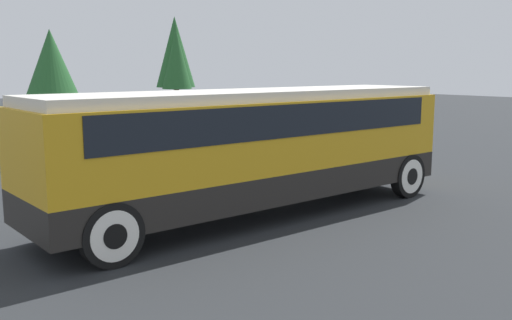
% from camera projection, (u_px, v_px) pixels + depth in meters
% --- Properties ---
extents(ground_plane, '(120.00, 120.00, 0.00)m').
position_uv_depth(ground_plane, '(256.00, 215.00, 13.83)').
color(ground_plane, '#26282B').
extents(tour_bus, '(10.91, 2.62, 3.02)m').
position_uv_depth(tour_bus, '(259.00, 140.00, 13.60)').
color(tour_bus, black).
rests_on(tour_bus, ground_plane).
extents(parked_car_near, '(4.25, 1.82, 1.36)m').
position_uv_depth(parked_car_near, '(140.00, 158.00, 18.31)').
color(parked_car_near, silver).
rests_on(parked_car_near, ground_plane).
extents(parked_car_mid, '(4.03, 1.92, 1.39)m').
position_uv_depth(parked_car_mid, '(188.00, 140.00, 22.88)').
color(parked_car_mid, '#7A6B5B').
rests_on(parked_car_mid, ground_plane).
extents(tree_left, '(2.03, 2.03, 6.23)m').
position_uv_depth(tree_left, '(176.00, 59.00, 39.04)').
color(tree_left, brown).
rests_on(tree_left, ground_plane).
extents(tree_center, '(3.33, 3.33, 5.95)m').
position_uv_depth(tree_center, '(51.00, 64.00, 35.84)').
color(tree_center, brown).
rests_on(tree_center, ground_plane).
extents(tree_right, '(2.73, 2.73, 7.09)m').
position_uv_depth(tree_right, '(175.00, 52.00, 39.93)').
color(tree_right, brown).
rests_on(tree_right, ground_plane).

